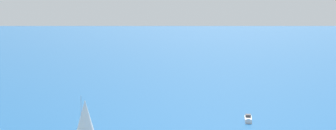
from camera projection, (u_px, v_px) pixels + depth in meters
name	position (u px, v px, depth m)	size (l,w,h in m)	color
sailboat_far_stbd	(85.00, 118.00, 167.60)	(9.93, 6.02, 12.44)	gold
motorboat_inshore	(248.00, 119.00, 190.17)	(5.87, 9.05, 2.59)	white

